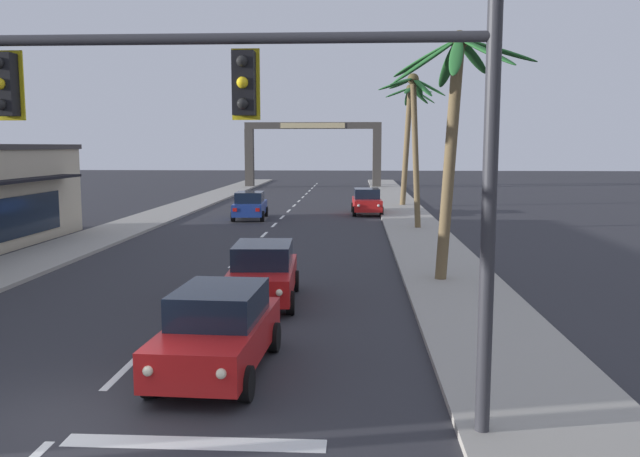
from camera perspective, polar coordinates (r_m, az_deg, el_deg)
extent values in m
plane|color=#2D2D33|center=(11.81, -20.92, -15.50)|extent=(220.00, 220.00, 0.00)
cube|color=#9E998E|center=(30.41, 9.10, -1.21)|extent=(3.20, 110.00, 0.14)
cube|color=#9E998E|center=(32.69, -19.24, -0.94)|extent=(3.20, 110.00, 0.14)
cube|color=silver|center=(13.90, -16.81, -11.84)|extent=(0.16, 2.00, 0.01)
cube|color=silver|center=(17.62, -12.27, -7.64)|extent=(0.16, 2.00, 0.01)
cube|color=silver|center=(21.48, -9.39, -4.89)|extent=(0.16, 2.00, 0.01)
cube|color=silver|center=(25.40, -7.41, -2.99)|extent=(0.16, 2.00, 0.01)
cube|color=silver|center=(29.37, -5.96, -1.59)|extent=(0.16, 2.00, 0.01)
cube|color=silver|center=(33.37, -4.86, -0.52)|extent=(0.16, 2.00, 0.01)
cube|color=silver|center=(37.38, -4.00, 0.32)|extent=(0.16, 2.00, 0.01)
cube|color=silver|center=(41.41, -3.30, 0.99)|extent=(0.16, 2.00, 0.01)
cube|color=silver|center=(45.45, -2.73, 1.54)|extent=(0.16, 2.00, 0.01)
cube|color=silver|center=(49.49, -2.25, 2.01)|extent=(0.16, 2.00, 0.01)
cube|color=silver|center=(53.54, -1.84, 2.40)|extent=(0.16, 2.00, 0.01)
cube|color=silver|center=(57.60, -1.49, 2.74)|extent=(0.16, 2.00, 0.01)
cube|color=silver|center=(61.66, -1.19, 3.03)|extent=(0.16, 2.00, 0.01)
cube|color=silver|center=(65.72, -0.92, 3.29)|extent=(0.16, 2.00, 0.01)
cube|color=silver|center=(69.78, -0.69, 3.52)|extent=(0.16, 2.00, 0.01)
cube|color=silver|center=(73.85, -0.48, 3.72)|extent=(0.16, 2.00, 0.01)
cube|color=silver|center=(77.92, -0.29, 3.90)|extent=(0.16, 2.00, 0.01)
cube|color=silver|center=(10.61, -10.84, -17.80)|extent=(4.00, 0.44, 0.01)
cylinder|color=#2D2D33|center=(9.98, 14.39, 0.00)|extent=(0.22, 0.22, 6.51)
cylinder|color=#2D2D33|center=(10.41, -16.80, 15.41)|extent=(10.78, 0.16, 0.16)
cube|color=black|center=(9.87, -6.61, 12.39)|extent=(0.32, 0.26, 0.92)
sphere|color=black|center=(9.76, -6.77, 14.21)|extent=(0.17, 0.17, 0.17)
sphere|color=yellow|center=(9.73, -6.75, 12.46)|extent=(0.17, 0.17, 0.17)
sphere|color=black|center=(9.71, -6.72, 10.70)|extent=(0.17, 0.17, 0.17)
cube|color=yellow|center=(10.03, -6.44, 12.31)|extent=(0.42, 0.03, 1.04)
cube|color=black|center=(11.05, -25.68, 11.18)|extent=(0.32, 0.26, 0.92)
sphere|color=yellow|center=(10.93, -26.03, 11.21)|extent=(0.17, 0.17, 0.17)
sphere|color=black|center=(10.91, -25.95, 9.64)|extent=(0.17, 0.17, 0.17)
cube|color=yellow|center=(11.19, -25.26, 11.14)|extent=(0.42, 0.03, 1.04)
cube|color=red|center=(13.29, -8.83, -9.43)|extent=(1.97, 4.38, 0.72)
cube|color=black|center=(13.25, -8.72, -6.43)|extent=(1.71, 2.28, 0.64)
cylinder|color=black|center=(11.90, -6.44, -13.23)|extent=(0.25, 0.65, 0.64)
cylinder|color=black|center=(12.37, -14.47, -12.61)|extent=(0.25, 0.65, 0.64)
cylinder|color=black|center=(14.54, -4.03, -9.38)|extent=(0.25, 0.65, 0.64)
cylinder|color=black|center=(14.93, -10.64, -9.05)|extent=(0.25, 0.65, 0.64)
sphere|color=#F9EFC6|center=(11.12, -8.57, -12.34)|extent=(0.18, 0.18, 0.18)
sphere|color=#F9EFC6|center=(11.48, -14.71, -11.87)|extent=(0.18, 0.18, 0.18)
cube|color=red|center=(15.16, -4.31, -6.89)|extent=(0.24, 0.07, 0.20)
cube|color=red|center=(15.44, -9.17, -6.70)|extent=(0.24, 0.07, 0.20)
cube|color=red|center=(18.96, -4.98, -4.35)|extent=(1.96, 4.38, 0.72)
cube|color=black|center=(18.99, -4.96, -2.25)|extent=(1.70, 2.27, 0.64)
cylinder|color=black|center=(17.60, -2.59, -6.44)|extent=(0.25, 0.65, 0.64)
cylinder|color=black|center=(17.77, -8.18, -6.37)|extent=(0.25, 0.65, 0.64)
cylinder|color=black|center=(20.36, -2.17, -4.56)|extent=(0.25, 0.65, 0.64)
cylinder|color=black|center=(20.51, -7.00, -4.52)|extent=(0.25, 0.65, 0.64)
sphere|color=#F9EFC6|center=(16.78, -3.56, -5.57)|extent=(0.18, 0.18, 0.18)
sphere|color=#F9EFC6|center=(16.91, -7.77, -5.53)|extent=(0.18, 0.18, 0.18)
cube|color=red|center=(21.01, -2.64, -2.92)|extent=(0.24, 0.07, 0.20)
cube|color=red|center=(21.12, -6.22, -2.90)|extent=(0.24, 0.07, 0.20)
cube|color=navy|center=(40.46, -6.08, 1.78)|extent=(1.99, 4.39, 0.72)
cube|color=black|center=(40.25, -6.12, 2.72)|extent=(1.72, 2.28, 0.64)
cylinder|color=black|center=(42.00, -7.04, 1.47)|extent=(0.25, 0.65, 0.64)
cylinder|color=black|center=(41.82, -4.70, 1.47)|extent=(0.25, 0.65, 0.64)
cylinder|color=black|center=(39.20, -7.54, 1.05)|extent=(0.25, 0.65, 0.64)
cylinder|color=black|center=(39.01, -5.03, 1.06)|extent=(0.25, 0.65, 0.64)
sphere|color=#B2B2AD|center=(42.67, -6.61, 2.16)|extent=(0.18, 0.18, 0.18)
sphere|color=#B2B2AD|center=(42.55, -4.95, 2.16)|extent=(0.18, 0.18, 0.18)
cube|color=red|center=(38.39, -7.40, 1.62)|extent=(0.24, 0.07, 0.20)
cube|color=red|center=(38.25, -5.44, 1.63)|extent=(0.24, 0.07, 0.20)
cube|color=red|center=(43.23, 4.08, 2.14)|extent=(1.92, 4.36, 0.72)
cube|color=black|center=(43.32, 4.08, 3.06)|extent=(1.68, 2.26, 0.64)
cylinder|color=black|center=(41.91, 5.36, 1.48)|extent=(0.24, 0.65, 0.64)
cylinder|color=black|center=(41.81, 3.00, 1.49)|extent=(0.24, 0.65, 0.64)
cylinder|color=black|center=(44.73, 5.08, 1.84)|extent=(0.24, 0.65, 0.64)
cylinder|color=black|center=(44.63, 2.87, 1.85)|extent=(0.24, 0.65, 0.64)
sphere|color=#B2B2AD|center=(41.10, 5.11, 1.99)|extent=(0.18, 0.18, 0.18)
sphere|color=#B2B2AD|center=(41.03, 3.38, 1.99)|extent=(0.18, 0.18, 0.18)
cube|color=red|center=(45.41, 4.76, 2.51)|extent=(0.24, 0.07, 0.20)
cube|color=red|center=(45.34, 3.10, 2.51)|extent=(0.24, 0.07, 0.20)
cylinder|color=brown|center=(21.56, 11.16, 5.42)|extent=(0.79, 0.37, 7.71)
ellipsoid|color=#236028|center=(22.00, 15.22, 14.70)|extent=(2.50, 0.41, 0.87)
ellipsoid|color=#236028|center=(22.89, 13.13, 14.29)|extent=(1.61, 2.32, 1.00)
ellipsoid|color=#236028|center=(22.80, 11.14, 13.81)|extent=(0.68, 2.31, 1.43)
ellipsoid|color=#236028|center=(22.27, 9.10, 14.35)|extent=(2.23, 1.65, 1.18)
ellipsoid|color=#236028|center=(21.35, 9.19, 14.17)|extent=(2.25, 0.94, 1.53)
ellipsoid|color=#236028|center=(20.67, 11.73, 14.42)|extent=(0.87, 2.28, 1.48)
ellipsoid|color=#236028|center=(20.94, 14.23, 14.68)|extent=(1.71, 2.19, 1.19)
sphere|color=#4C4223|center=(21.83, 11.97, 15.69)|extent=(0.60, 0.60, 0.60)
cylinder|color=brown|center=(35.18, 8.28, 6.24)|extent=(0.70, 0.31, 7.86)
ellipsoid|color=#236028|center=(35.27, 9.46, 12.01)|extent=(1.78, 0.59, 1.05)
ellipsoid|color=#236028|center=(36.13, 8.44, 12.00)|extent=(0.99, 1.82, 0.94)
ellipsoid|color=#236028|center=(36.00, 7.04, 12.37)|extent=(1.48, 1.75, 0.54)
ellipsoid|color=#236028|center=(35.33, 6.56, 12.33)|extent=(1.90, 0.60, 0.72)
ellipsoid|color=#236028|center=(34.59, 7.10, 12.54)|extent=(1.59, 1.65, 0.60)
ellipsoid|color=#236028|center=(34.63, 8.86, 12.02)|extent=(1.21, 1.65, 1.15)
sphere|color=#4C4223|center=(35.32, 8.08, 12.70)|extent=(0.60, 0.60, 0.60)
cylinder|color=brown|center=(48.86, 7.50, 6.89)|extent=(0.84, 0.40, 8.55)
ellipsoid|color=#1E5123|center=(49.00, 8.89, 11.32)|extent=(1.89, 0.59, 1.25)
ellipsoid|color=#1E5123|center=(49.65, 8.60, 11.31)|extent=(1.71, 1.50, 1.19)
ellipsoid|color=#1E5123|center=(49.87, 7.64, 11.25)|extent=(0.59, 1.86, 1.29)
ellipsoid|color=#1E5123|center=(49.48, 6.76, 11.62)|extent=(1.98, 1.38, 0.74)
ellipsoid|color=#1E5123|center=(48.55, 6.80, 11.64)|extent=(2.01, 1.21, 0.85)
ellipsoid|color=#1E5123|center=(48.04, 7.62, 11.77)|extent=(0.91, 2.10, 0.70)
ellipsoid|color=#1E5123|center=(48.36, 8.76, 11.79)|extent=(1.72, 1.79, 0.58)
sphere|color=#4C4223|center=(49.05, 7.84, 11.94)|extent=(0.60, 0.60, 0.60)
cube|color=#423D38|center=(71.69, -6.13, 6.08)|extent=(0.90, 0.90, 6.26)
cube|color=#423D38|center=(70.81, 4.95, 6.08)|extent=(0.90, 0.90, 6.26)
cube|color=#423D38|center=(70.94, -0.63, 8.92)|extent=(14.62, 0.60, 0.70)
cube|color=tan|center=(70.62, -0.65, 8.92)|extent=(6.86, 0.08, 0.56)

